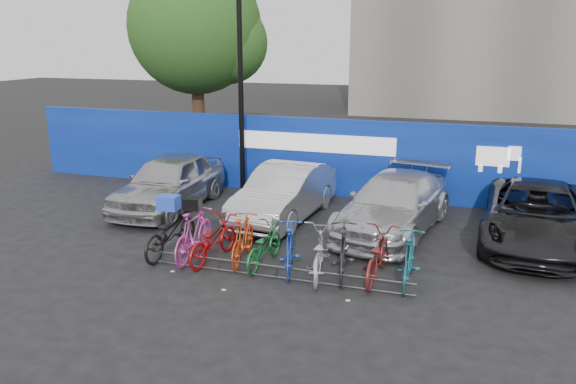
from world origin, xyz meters
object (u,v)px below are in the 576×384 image
at_px(bike_3, 243,239).
at_px(bike_6, 318,253).
at_px(bike_7, 343,251).
at_px(bike_9, 409,259).
at_px(bike_0, 170,232).
at_px(bike_4, 264,246).
at_px(car_2, 394,204).
at_px(car_3, 537,215).
at_px(bike_5, 290,248).
at_px(bike_8, 377,255).
at_px(bike_rack, 276,272).
at_px(car_0, 169,182).
at_px(bike_2, 213,240).
at_px(tree, 201,30).
at_px(car_1, 285,193).
at_px(lamppost, 241,89).
at_px(bike_1, 194,234).

bearing_deg(bike_3, bike_6, 165.34).
xyz_separation_m(bike_7, bike_9, (1.33, 0.02, -0.02)).
relative_size(bike_0, bike_3, 1.14).
distance_m(bike_4, bike_6, 1.26).
height_order(car_2, car_3, same).
distance_m(bike_4, bike_7, 1.74).
distance_m(bike_0, bike_5, 2.88).
xyz_separation_m(car_3, bike_8, (-3.25, -3.22, -0.20)).
height_order(bike_rack, car_0, car_0).
height_order(bike_6, bike_9, bike_9).
bearing_deg(bike_rack, car_2, 63.73).
xyz_separation_m(bike_2, bike_3, (0.66, 0.13, 0.05)).
relative_size(bike_2, bike_5, 1.06).
bearing_deg(bike_9, bike_2, 0.45).
height_order(car_3, bike_8, car_3).
bearing_deg(bike_0, tree, -65.00).
bearing_deg(bike_3, tree, -67.43).
distance_m(bike_2, bike_7, 2.90).
relative_size(car_1, bike_3, 2.49).
relative_size(car_1, bike_4, 2.57).
distance_m(lamppost, bike_7, 7.52).
distance_m(car_2, car_3, 3.33).
bearing_deg(bike_7, car_0, -39.65).
distance_m(car_2, bike_0, 5.57).
xyz_separation_m(bike_0, bike_9, (5.31, 0.01, 0.01)).
height_order(car_0, bike_3, car_0).
bearing_deg(tree, bike_2, -63.15).
distance_m(bike_1, bike_7, 3.34).
height_order(bike_5, bike_8, bike_5).
xyz_separation_m(lamppost, bike_8, (5.14, -5.34, -2.76)).
bearing_deg(bike_1, bike_5, 176.78).
bearing_deg(car_3, car_0, -175.02).
height_order(bike_0, bike_8, bike_0).
height_order(car_0, car_2, car_0).
height_order(bike_rack, bike_7, bike_7).
bearing_deg(bike_9, car_0, -24.53).
bearing_deg(bike_rack, bike_1, 166.14).
bearing_deg(car_1, bike_8, -41.69).
distance_m(car_3, bike_4, 6.55).
bearing_deg(bike_3, bike_7, 170.31).
xyz_separation_m(lamppost, bike_rack, (3.20, -6.00, -3.11)).
bearing_deg(bike_8, car_0, -23.33).
relative_size(car_0, car_1, 1.04).
distance_m(bike_3, bike_7, 2.24).
bearing_deg(lamppost, car_3, -14.21).
relative_size(bike_6, bike_7, 1.04).
relative_size(bike_4, bike_9, 0.96).
bearing_deg(bike_2, bike_9, -172.77).
relative_size(bike_rack, bike_3, 3.17).
height_order(lamppost, bike_6, lamppost).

